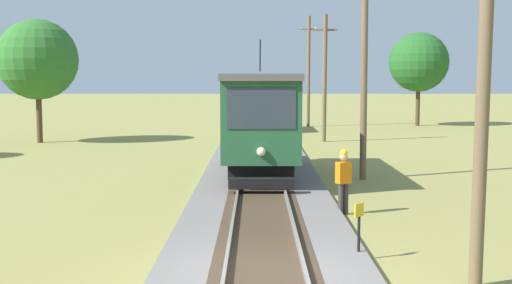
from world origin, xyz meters
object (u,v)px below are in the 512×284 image
at_px(utility_pole_mid, 322,77).
at_px(track_worker, 341,179).
at_px(freight_car, 256,108).
at_px(tree_left_near, 35,60).
at_px(utility_pole_far, 306,70).
at_px(red_tram, 258,119).
at_px(trackside_signal_marker, 356,228).
at_px(utility_pole_foreground, 482,44).
at_px(tree_right_near, 416,62).
at_px(utility_pole_near_tram, 362,60).

distance_m(utility_pole_mid, track_worker, 20.16).
bearing_deg(freight_car, tree_left_near, -146.62).
bearing_deg(utility_pole_far, freight_car, -135.10).
relative_size(red_tram, trackside_signal_marker, 7.24).
relative_size(utility_pole_foreground, trackside_signal_marker, 7.10).
relative_size(trackside_signal_marker, tree_left_near, 0.17).
xyz_separation_m(trackside_signal_marker, tree_left_near, (-14.35, 24.05, 4.00)).
relative_size(tree_left_near, tree_right_near, 0.98).
bearing_deg(trackside_signal_marker, utility_pole_far, 87.13).
relative_size(red_tram, utility_pole_far, 1.04).
bearing_deg(utility_pole_foreground, trackside_signal_marker, 134.35).
xyz_separation_m(red_tram, trackside_signal_marker, (1.93, -10.86, -1.53)).
height_order(freight_car, tree_left_near, tree_left_near).
bearing_deg(tree_left_near, track_worker, -53.27).
bearing_deg(utility_pole_near_tram, track_worker, -103.76).
distance_m(freight_car, utility_pole_near_tram, 22.00).
xyz_separation_m(red_tram, track_worker, (2.20, -6.39, -1.21)).
bearing_deg(utility_pole_mid, utility_pole_near_tram, -90.00).
relative_size(freight_car, utility_pole_far, 0.64).
relative_size(freight_car, utility_pole_mid, 0.72).
xyz_separation_m(red_tram, utility_pole_foreground, (3.73, -12.70, 2.09)).
relative_size(freight_car, track_worker, 2.91).
distance_m(utility_pole_near_tram, tree_left_near, 20.94).
bearing_deg(red_tram, utility_pole_far, 81.54).
relative_size(freight_car, utility_pole_near_tram, 0.62).
distance_m(red_tram, utility_pole_far, 25.45).
bearing_deg(freight_car, utility_pole_foreground, -83.74).
bearing_deg(freight_car, track_worker, -85.46).
height_order(freight_car, track_worker, freight_car).
bearing_deg(red_tram, trackside_signal_marker, -79.92).
bearing_deg(track_worker, tree_left_near, -169.67).
distance_m(red_tram, tree_left_near, 18.29).
relative_size(track_worker, tree_right_near, 0.25).
height_order(red_tram, utility_pole_far, utility_pole_far).
height_order(utility_pole_foreground, trackside_signal_marker, utility_pole_foreground).
xyz_separation_m(utility_pole_far, track_worker, (-1.53, -31.49, -3.20)).
bearing_deg(freight_car, utility_pole_far, 44.90).
distance_m(freight_car, tree_right_near, 13.33).
bearing_deg(red_tram, utility_pole_mid, 74.56).
bearing_deg(utility_pole_near_tram, utility_pole_far, 90.00).
bearing_deg(trackside_signal_marker, tree_right_near, 74.56).
xyz_separation_m(utility_pole_mid, trackside_signal_marker, (-1.80, -24.38, -3.03)).
height_order(freight_car, trackside_signal_marker, freight_car).
relative_size(freight_car, trackside_signal_marker, 4.41).
bearing_deg(utility_pole_near_tram, tree_left_near, 140.47).
xyz_separation_m(red_tram, tree_right_near, (12.09, 25.94, 2.61)).
bearing_deg(freight_car, utility_pole_near_tram, -80.14).
xyz_separation_m(utility_pole_far, trackside_signal_marker, (-1.80, -35.96, -3.52)).
relative_size(utility_pole_foreground, track_worker, 4.69).
xyz_separation_m(utility_pole_mid, utility_pole_far, (-0.00, 11.58, 0.49)).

